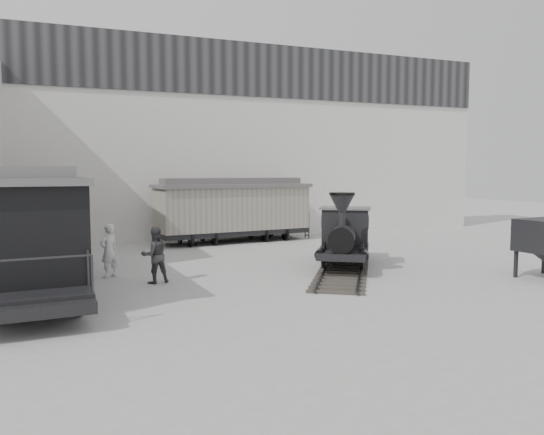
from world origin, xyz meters
name	(u,v)px	position (x,y,z in m)	size (l,w,h in m)	color
ground	(342,288)	(0.00, 0.00, 0.00)	(90.00, 90.00, 0.00)	#9E9E9B
north_wall	(218,141)	(0.00, 14.98, 5.55)	(34.00, 2.51, 11.00)	silver
locomotive	(345,240)	(1.85, 3.17, 1.09)	(6.03, 8.04, 2.96)	#3B3731
boxcar	(233,208)	(0.02, 12.10, 1.80)	(8.62, 3.55, 3.43)	black
passenger_coach	(30,224)	(-9.50, 4.82, 2.00)	(3.75, 13.66, 3.61)	black
visitor_a	(109,251)	(-6.94, 4.51, 0.96)	(0.70, 0.46, 1.92)	silver
visitor_b	(155,255)	(-5.57, 2.94, 0.96)	(0.93, 0.72, 1.91)	#3A3B3C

